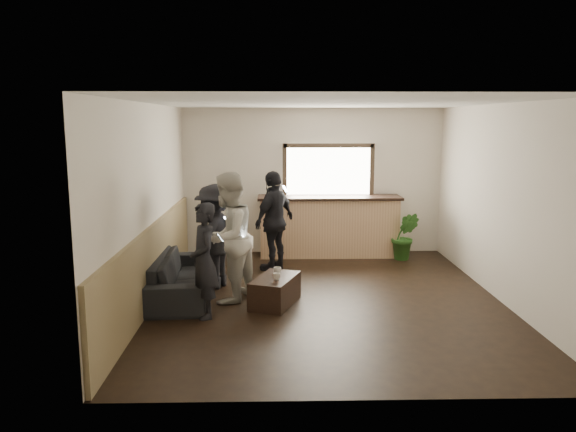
{
  "coord_description": "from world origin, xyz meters",
  "views": [
    {
      "loc": [
        -0.73,
        -7.82,
        2.56
      ],
      "look_at": [
        -0.54,
        0.4,
        1.16
      ],
      "focal_mm": 35.0,
      "sensor_mm": 36.0,
      "label": 1
    }
  ],
  "objects_px": {
    "person_d": "(274,221)",
    "sofa": "(182,276)",
    "person_a": "(204,261)",
    "person_b": "(228,238)",
    "cup_a": "(277,270)",
    "person_c": "(215,236)",
    "potted_plant": "(405,236)",
    "cup_b": "(277,276)",
    "bar_counter": "(329,222)",
    "coffee_table": "(275,291)"
  },
  "relations": [
    {
      "from": "sofa",
      "to": "person_d",
      "type": "distance_m",
      "value": 2.08
    },
    {
      "from": "coffee_table",
      "to": "person_a",
      "type": "xyz_separation_m",
      "value": [
        -0.93,
        -0.49,
        0.57
      ]
    },
    {
      "from": "potted_plant",
      "to": "person_a",
      "type": "height_order",
      "value": "person_a"
    },
    {
      "from": "person_d",
      "to": "person_a",
      "type": "bearing_deg",
      "value": 14.28
    },
    {
      "from": "bar_counter",
      "to": "person_c",
      "type": "xyz_separation_m",
      "value": [
        -1.96,
        -2.05,
        0.16
      ]
    },
    {
      "from": "sofa",
      "to": "coffee_table",
      "type": "xyz_separation_m",
      "value": [
        1.38,
        -0.41,
        -0.11
      ]
    },
    {
      "from": "coffee_table",
      "to": "cup_a",
      "type": "distance_m",
      "value": 0.32
    },
    {
      "from": "person_a",
      "to": "person_d",
      "type": "relative_size",
      "value": 0.89
    },
    {
      "from": "cup_b",
      "to": "sofa",
      "type": "bearing_deg",
      "value": 159.06
    },
    {
      "from": "person_a",
      "to": "person_c",
      "type": "bearing_deg",
      "value": 159.74
    },
    {
      "from": "cup_a",
      "to": "person_a",
      "type": "distance_m",
      "value": 1.24
    },
    {
      "from": "sofa",
      "to": "potted_plant",
      "type": "relative_size",
      "value": 2.32
    },
    {
      "from": "coffee_table",
      "to": "cup_b",
      "type": "distance_m",
      "value": 0.28
    },
    {
      "from": "bar_counter",
      "to": "cup_a",
      "type": "relative_size",
      "value": 23.9
    },
    {
      "from": "bar_counter",
      "to": "person_b",
      "type": "bearing_deg",
      "value": -121.88
    },
    {
      "from": "cup_a",
      "to": "person_b",
      "type": "distance_m",
      "value": 0.85
    },
    {
      "from": "bar_counter",
      "to": "person_d",
      "type": "xyz_separation_m",
      "value": [
        -1.04,
        -1.03,
        0.22
      ]
    },
    {
      "from": "person_a",
      "to": "cup_a",
      "type": "bearing_deg",
      "value": 106.12
    },
    {
      "from": "coffee_table",
      "to": "person_a",
      "type": "relative_size",
      "value": 0.58
    },
    {
      "from": "person_a",
      "to": "person_c",
      "type": "xyz_separation_m",
      "value": [
        -0.0,
        1.34,
        0.04
      ]
    },
    {
      "from": "sofa",
      "to": "cup_a",
      "type": "relative_size",
      "value": 18.37
    },
    {
      "from": "cup_a",
      "to": "person_a",
      "type": "relative_size",
      "value": 0.07
    },
    {
      "from": "person_a",
      "to": "person_b",
      "type": "bearing_deg",
      "value": 138.18
    },
    {
      "from": "cup_a",
      "to": "person_d",
      "type": "height_order",
      "value": "person_d"
    },
    {
      "from": "potted_plant",
      "to": "person_d",
      "type": "relative_size",
      "value": 0.52
    },
    {
      "from": "person_c",
      "to": "person_d",
      "type": "height_order",
      "value": "person_d"
    },
    {
      "from": "bar_counter",
      "to": "sofa",
      "type": "bearing_deg",
      "value": -133.99
    },
    {
      "from": "person_b",
      "to": "person_d",
      "type": "distance_m",
      "value": 1.82
    },
    {
      "from": "cup_b",
      "to": "person_b",
      "type": "relative_size",
      "value": 0.06
    },
    {
      "from": "sofa",
      "to": "person_b",
      "type": "relative_size",
      "value": 1.12
    },
    {
      "from": "sofa",
      "to": "coffee_table",
      "type": "height_order",
      "value": "sofa"
    },
    {
      "from": "cup_b",
      "to": "person_d",
      "type": "height_order",
      "value": "person_d"
    },
    {
      "from": "person_c",
      "to": "person_b",
      "type": "bearing_deg",
      "value": 45.32
    },
    {
      "from": "person_b",
      "to": "person_d",
      "type": "bearing_deg",
      "value": -175.18
    },
    {
      "from": "sofa",
      "to": "person_d",
      "type": "xyz_separation_m",
      "value": [
        1.37,
        1.47,
        0.56
      ]
    },
    {
      "from": "sofa",
      "to": "person_c",
      "type": "bearing_deg",
      "value": -48.44
    },
    {
      "from": "potted_plant",
      "to": "person_d",
      "type": "xyz_separation_m",
      "value": [
        -2.42,
        -0.64,
        0.41
      ]
    },
    {
      "from": "coffee_table",
      "to": "potted_plant",
      "type": "relative_size",
      "value": 0.98
    },
    {
      "from": "sofa",
      "to": "coffee_table",
      "type": "relative_size",
      "value": 2.37
    },
    {
      "from": "sofa",
      "to": "cup_a",
      "type": "height_order",
      "value": "sofa"
    },
    {
      "from": "sofa",
      "to": "person_c",
      "type": "xyz_separation_m",
      "value": [
        0.45,
        0.44,
        0.5
      ]
    },
    {
      "from": "sofa",
      "to": "person_a",
      "type": "distance_m",
      "value": 1.11
    },
    {
      "from": "person_a",
      "to": "person_b",
      "type": "relative_size",
      "value": 0.82
    },
    {
      "from": "bar_counter",
      "to": "cup_a",
      "type": "xyz_separation_m",
      "value": [
        -1.0,
        -2.69,
        -0.21
      ]
    },
    {
      "from": "person_d",
      "to": "sofa",
      "type": "bearing_deg",
      "value": -7.51
    },
    {
      "from": "potted_plant",
      "to": "person_a",
      "type": "xyz_separation_m",
      "value": [
        -3.34,
        -3.01,
        0.31
      ]
    },
    {
      "from": "sofa",
      "to": "person_b",
      "type": "height_order",
      "value": "person_b"
    },
    {
      "from": "sofa",
      "to": "person_a",
      "type": "xyz_separation_m",
      "value": [
        0.45,
        -0.9,
        0.46
      ]
    },
    {
      "from": "bar_counter",
      "to": "cup_a",
      "type": "height_order",
      "value": "bar_counter"
    },
    {
      "from": "sofa",
      "to": "cup_b",
      "type": "distance_m",
      "value": 1.5
    }
  ]
}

